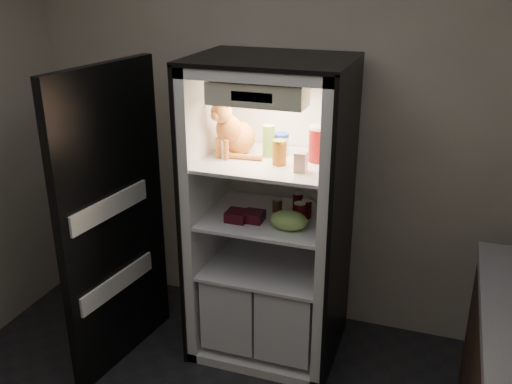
% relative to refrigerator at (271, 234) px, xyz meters
% --- Properties ---
extents(room_shell, '(3.60, 3.60, 3.60)m').
position_rel_refrigerator_xyz_m(room_shell, '(0.00, -1.38, 0.83)').
color(room_shell, white).
rests_on(room_shell, floor).
extents(refrigerator, '(0.90, 0.72, 1.88)m').
position_rel_refrigerator_xyz_m(refrigerator, '(0.00, 0.00, 0.00)').
color(refrigerator, white).
rests_on(refrigerator, floor).
extents(fridge_door, '(0.18, 0.87, 1.85)m').
position_rel_refrigerator_xyz_m(fridge_door, '(-0.85, -0.42, 0.12)').
color(fridge_door, black).
rests_on(fridge_door, floor).
extents(tabby_cat, '(0.31, 0.36, 0.37)m').
position_rel_refrigerator_xyz_m(tabby_cat, '(-0.23, -0.03, 0.64)').
color(tabby_cat, '#BE5D18').
rests_on(tabby_cat, refrigerator).
extents(parmesan_shaker, '(0.07, 0.07, 0.19)m').
position_rel_refrigerator_xyz_m(parmesan_shaker, '(-0.02, 0.00, 0.59)').
color(parmesan_shaker, '#258B35').
rests_on(parmesan_shaker, refrigerator).
extents(mayo_tub, '(0.09, 0.09, 0.13)m').
position_rel_refrigerator_xyz_m(mayo_tub, '(0.04, 0.06, 0.56)').
color(mayo_tub, white).
rests_on(mayo_tub, refrigerator).
extents(salsa_jar, '(0.08, 0.08, 0.14)m').
position_rel_refrigerator_xyz_m(salsa_jar, '(0.08, -0.12, 0.57)').
color(salsa_jar, maroon).
rests_on(salsa_jar, refrigerator).
extents(pepper_jar, '(0.12, 0.12, 0.21)m').
position_rel_refrigerator_xyz_m(pepper_jar, '(0.27, 0.02, 0.60)').
color(pepper_jar, '#A71617').
rests_on(pepper_jar, refrigerator).
extents(cream_carton, '(0.06, 0.06, 0.11)m').
position_rel_refrigerator_xyz_m(cream_carton, '(0.22, -0.19, 0.55)').
color(cream_carton, white).
rests_on(cream_carton, refrigerator).
extents(soda_can_a, '(0.06, 0.06, 0.12)m').
position_rel_refrigerator_xyz_m(soda_can_a, '(0.14, 0.07, 0.21)').
color(soda_can_a, black).
rests_on(soda_can_a, refrigerator).
extents(soda_can_b, '(0.06, 0.06, 0.11)m').
position_rel_refrigerator_xyz_m(soda_can_b, '(0.22, -0.02, 0.20)').
color(soda_can_b, black).
rests_on(soda_can_b, refrigerator).
extents(soda_can_c, '(0.07, 0.07, 0.13)m').
position_rel_refrigerator_xyz_m(soda_can_c, '(0.20, -0.10, 0.21)').
color(soda_can_c, black).
rests_on(soda_can_c, refrigerator).
extents(condiment_jar, '(0.06, 0.06, 0.08)m').
position_rel_refrigerator_xyz_m(condiment_jar, '(0.03, 0.02, 0.19)').
color(condiment_jar, brown).
rests_on(condiment_jar, refrigerator).
extents(grape_bag, '(0.22, 0.16, 0.11)m').
position_rel_refrigerator_xyz_m(grape_bag, '(0.17, -0.20, 0.20)').
color(grape_bag, '#93C55C').
rests_on(grape_bag, refrigerator).
extents(berry_box_left, '(0.12, 0.12, 0.06)m').
position_rel_refrigerator_xyz_m(berry_box_left, '(-0.15, -0.19, 0.18)').
color(berry_box_left, '#4B0C18').
rests_on(berry_box_left, refrigerator).
extents(berry_box_right, '(0.12, 0.12, 0.06)m').
position_rel_refrigerator_xyz_m(berry_box_right, '(-0.06, -0.16, 0.18)').
color(berry_box_right, '#4B0C18').
rests_on(berry_box_right, refrigerator).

